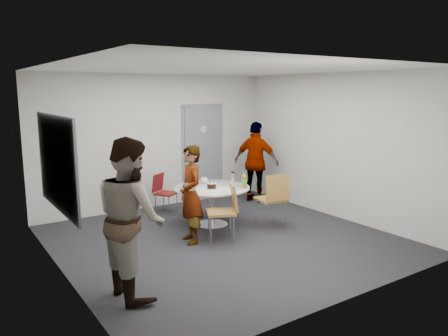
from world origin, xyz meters
TOP-DOWN VIEW (x-y plane):
  - floor at (0.00, 0.00)m, footprint 5.00×5.00m
  - ceiling at (0.00, 0.00)m, footprint 5.00×5.00m
  - wall_back at (0.00, 2.50)m, footprint 5.00×0.00m
  - wall_left at (-2.50, 0.00)m, footprint 0.00×5.00m
  - wall_right at (2.50, 0.00)m, footprint 0.00×5.00m
  - wall_front at (0.00, -2.50)m, footprint 5.00×0.00m
  - door at (1.10, 2.48)m, footprint 1.02×0.17m
  - whiteboard at (-2.46, 0.20)m, footprint 0.04×1.90m
  - table at (0.26, 0.75)m, footprint 1.35×1.35m
  - chair_near_left at (0.00, -0.07)m, footprint 0.62×0.60m
  - chair_near_right at (1.04, 0.01)m, footprint 0.53×0.57m
  - chair_far at (-0.13, 1.97)m, footprint 0.52×0.53m
  - person_main at (-0.50, 0.20)m, footprint 0.47×0.62m
  - person_left at (-1.95, -0.97)m, footprint 0.73×0.92m
  - person_right at (1.95, 1.68)m, footprint 0.85×1.09m

SIDE VIEW (x-z plane):
  - floor at x=0.00m, z-range 0.00..0.00m
  - chair_far at x=-0.13m, z-range 0.08..0.86m
  - chair_near_left at x=0.00m, z-range 0.10..1.03m
  - chair_near_right at x=1.04m, z-range 0.11..1.08m
  - table at x=0.26m, z-range 0.11..1.10m
  - person_main at x=-0.50m, z-range 0.00..1.54m
  - person_right at x=1.95m, z-range 0.00..1.72m
  - person_left at x=-1.95m, z-range 0.00..1.86m
  - door at x=1.10m, z-range -0.03..2.09m
  - wall_back at x=0.00m, z-range -1.15..3.85m
  - wall_left at x=-2.50m, z-range -1.15..3.85m
  - wall_right at x=2.50m, z-range -1.15..3.85m
  - wall_front at x=0.00m, z-range -1.15..3.85m
  - whiteboard at x=-2.46m, z-range 0.82..2.08m
  - ceiling at x=0.00m, z-range 2.70..2.70m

